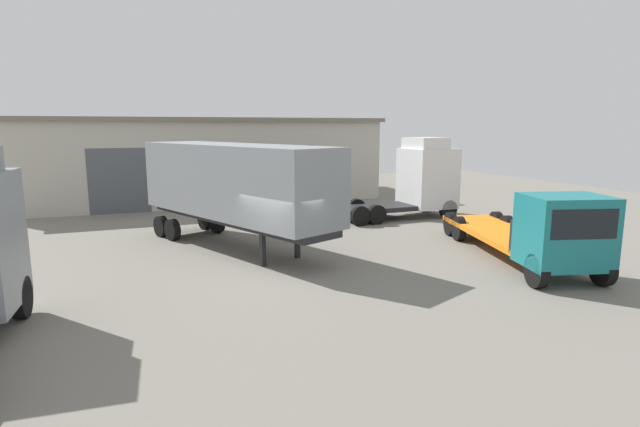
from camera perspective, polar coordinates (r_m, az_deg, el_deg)
ground_plane at (r=16.76m, az=-4.67°, el=-6.65°), size 60.00×60.00×0.00m
warehouse_building at (r=34.62m, az=-13.84°, el=6.15°), size 22.81×10.23×5.28m
tractor_unit_white at (r=27.10m, az=11.37°, el=3.82°), size 6.34×2.66×4.19m
container_trailer_yellow at (r=19.63m, az=-9.77°, el=3.46°), size 6.12×10.01×4.10m
flatbed_truck_teal at (r=18.19m, az=23.86°, el=-1.96°), size 4.61×8.74×2.72m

